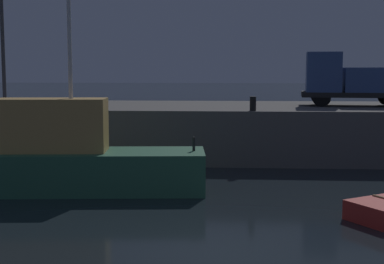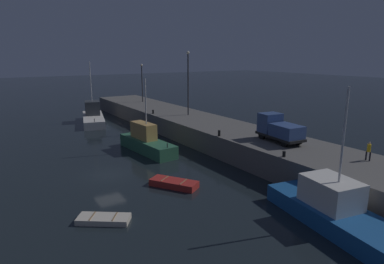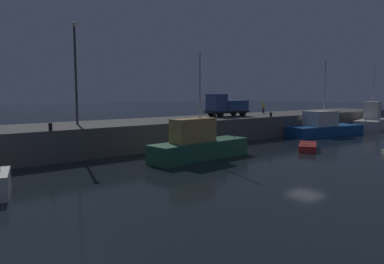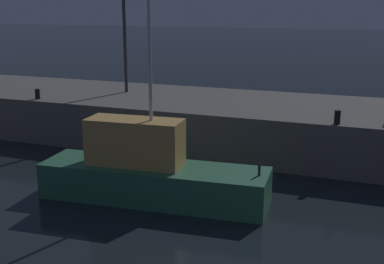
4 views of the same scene
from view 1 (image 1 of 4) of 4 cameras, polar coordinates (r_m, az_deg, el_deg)
ground_plane at (r=13.54m, az=2.42°, el=-12.25°), size 320.00×320.00×0.00m
pier_quay at (r=28.54m, az=3.14°, el=0.23°), size 77.38×8.01×2.50m
fishing_boat_blue at (r=20.29m, az=-12.43°, el=-2.78°), size 9.38×3.18×8.49m
lamp_post_east at (r=31.40m, az=-18.87°, el=12.29°), size 0.44×0.44×9.06m
utility_truck at (r=29.05m, az=15.93°, el=5.13°), size 5.43×2.66×2.67m
bollard_east at (r=24.81m, az=6.23°, el=2.89°), size 0.28×0.28×0.63m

